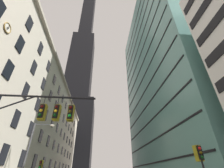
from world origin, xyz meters
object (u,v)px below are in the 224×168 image
(traffic_light_near_right, at_px, (200,156))
(traffic_light_far_left, at_px, (40,166))
(traffic_signal_mast, at_px, (35,120))
(street_lamppost, at_px, (32,148))

(traffic_light_near_right, relative_size, traffic_light_far_left, 1.07)
(traffic_signal_mast, height_order, street_lamppost, street_lamppost)
(traffic_signal_mast, xyz_separation_m, street_lamppost, (-3.81, 10.16, -0.28))
(traffic_signal_mast, bearing_deg, traffic_light_near_right, 6.97)
(traffic_light_far_left, bearing_deg, street_lamppost, -117.79)
(traffic_light_far_left, xyz_separation_m, street_lamppost, (-0.90, -1.70, 1.80))
(traffic_signal_mast, height_order, traffic_light_far_left, traffic_signal_mast)
(traffic_signal_mast, distance_m, traffic_light_far_left, 12.39)
(traffic_signal_mast, height_order, traffic_light_near_right, traffic_signal_mast)
(traffic_light_far_left, relative_size, street_lamppost, 0.45)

